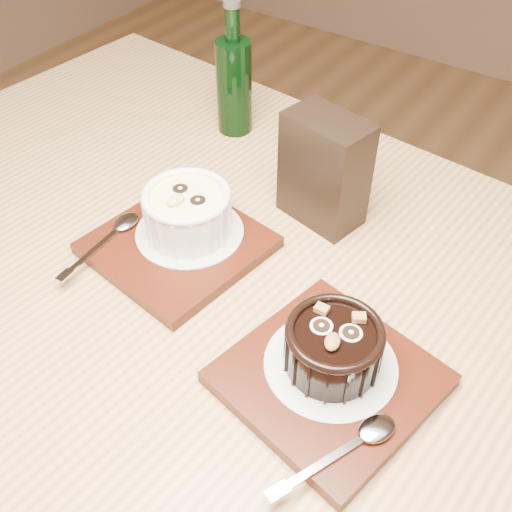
{
  "coord_description": "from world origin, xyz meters",
  "views": [
    {
      "loc": [
        0.32,
        -0.07,
        1.24
      ],
      "look_at": [
        0.06,
        0.3,
        0.81
      ],
      "focal_mm": 42.0,
      "sensor_mm": 36.0,
      "label": 1
    }
  ],
  "objects_px": {
    "table": "(229,347)",
    "ramekin_white": "(187,211)",
    "condiment_stand": "(324,170)",
    "tray_right": "(329,379)",
    "ramekin_dark": "(333,345)",
    "green_bottle": "(234,83)",
    "tray_left": "(178,245)"
  },
  "relations": [
    {
      "from": "ramekin_white",
      "to": "condiment_stand",
      "type": "bearing_deg",
      "value": 61.71
    },
    {
      "from": "table",
      "to": "ramekin_white",
      "type": "bearing_deg",
      "value": 151.42
    },
    {
      "from": "condiment_stand",
      "to": "green_bottle",
      "type": "height_order",
      "value": "green_bottle"
    },
    {
      "from": "ramekin_white",
      "to": "green_bottle",
      "type": "relative_size",
      "value": 0.54
    },
    {
      "from": "table",
      "to": "ramekin_white",
      "type": "relative_size",
      "value": 12.21
    },
    {
      "from": "ramekin_dark",
      "to": "condiment_stand",
      "type": "distance_m",
      "value": 0.25
    },
    {
      "from": "tray_right",
      "to": "ramekin_white",
      "type": "bearing_deg",
      "value": 160.98
    },
    {
      "from": "table",
      "to": "tray_right",
      "type": "relative_size",
      "value": 7.04
    },
    {
      "from": "tray_right",
      "to": "condiment_stand",
      "type": "height_order",
      "value": "condiment_stand"
    },
    {
      "from": "tray_right",
      "to": "ramekin_dark",
      "type": "xyz_separation_m",
      "value": [
        -0.0,
        0.01,
        0.04
      ]
    },
    {
      "from": "tray_left",
      "to": "ramekin_dark",
      "type": "xyz_separation_m",
      "value": [
        0.24,
        -0.05,
        0.04
      ]
    },
    {
      "from": "table",
      "to": "ramekin_white",
      "type": "distance_m",
      "value": 0.17
    },
    {
      "from": "tray_left",
      "to": "condiment_stand",
      "type": "distance_m",
      "value": 0.2
    },
    {
      "from": "ramekin_white",
      "to": "ramekin_dark",
      "type": "bearing_deg",
      "value": -7.35
    },
    {
      "from": "tray_left",
      "to": "tray_right",
      "type": "height_order",
      "value": "same"
    },
    {
      "from": "ramekin_white",
      "to": "ramekin_dark",
      "type": "distance_m",
      "value": 0.25
    },
    {
      "from": "table",
      "to": "tray_left",
      "type": "height_order",
      "value": "tray_left"
    },
    {
      "from": "ramekin_white",
      "to": "tray_right",
      "type": "height_order",
      "value": "ramekin_white"
    },
    {
      "from": "ramekin_dark",
      "to": "green_bottle",
      "type": "bearing_deg",
      "value": 120.26
    },
    {
      "from": "tray_right",
      "to": "ramekin_dark",
      "type": "distance_m",
      "value": 0.04
    },
    {
      "from": "ramekin_white",
      "to": "green_bottle",
      "type": "height_order",
      "value": "green_bottle"
    },
    {
      "from": "tray_left",
      "to": "green_bottle",
      "type": "bearing_deg",
      "value": 111.74
    },
    {
      "from": "ramekin_dark",
      "to": "green_bottle",
      "type": "distance_m",
      "value": 0.46
    },
    {
      "from": "table",
      "to": "ramekin_white",
      "type": "height_order",
      "value": "ramekin_white"
    },
    {
      "from": "tray_right",
      "to": "tray_left",
      "type": "bearing_deg",
      "value": 165.4
    },
    {
      "from": "ramekin_dark",
      "to": "condiment_stand",
      "type": "xyz_separation_m",
      "value": [
        -0.13,
        0.21,
        0.02
      ]
    },
    {
      "from": "condiment_stand",
      "to": "tray_right",
      "type": "bearing_deg",
      "value": -58.02
    },
    {
      "from": "table",
      "to": "ramekin_dark",
      "type": "distance_m",
      "value": 0.2
    },
    {
      "from": "ramekin_white",
      "to": "tray_right",
      "type": "bearing_deg",
      "value": -9.18
    },
    {
      "from": "tray_left",
      "to": "tray_right",
      "type": "xyz_separation_m",
      "value": [
        0.24,
        -0.06,
        0.0
      ]
    },
    {
      "from": "ramekin_dark",
      "to": "green_bottle",
      "type": "relative_size",
      "value": 0.48
    },
    {
      "from": "table",
      "to": "condiment_stand",
      "type": "relative_size",
      "value": 9.05
    }
  ]
}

